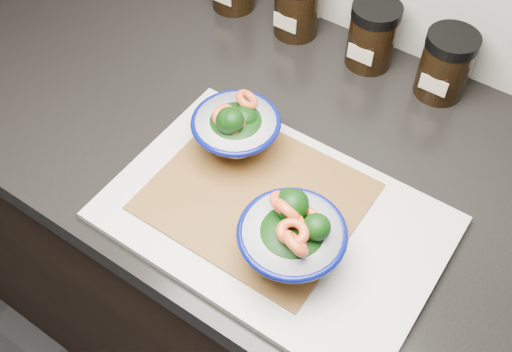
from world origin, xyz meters
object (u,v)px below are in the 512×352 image
Objects in this scene: bowl_left at (236,129)px; spice_jar_d at (445,65)px; cutting_board at (274,218)px; spice_jar_b at (297,5)px; spice_jar_c at (372,35)px; bowl_right at (292,237)px.

bowl_left is 0.35m from spice_jar_d.
cutting_board is at bearing -31.28° from bowl_left.
spice_jar_d reaches higher than cutting_board.
spice_jar_c is (0.15, 0.00, 0.00)m from spice_jar_b.
spice_jar_c is 1.00× the size of spice_jar_d.
bowl_left is 0.94× the size of bowl_right.
spice_jar_b reaches higher than bowl_left.
spice_jar_d is (0.03, 0.41, -0.00)m from bowl_right.
spice_jar_d is at bearing 86.13° from bowl_right.
spice_jar_c is (0.06, 0.30, -0.00)m from bowl_left.
spice_jar_d reaches higher than bowl_left.
cutting_board is 0.09m from bowl_right.
spice_jar_b and spice_jar_c have the same top height.
bowl_left is 0.30m from spice_jar_c.
spice_jar_c is (-0.10, 0.41, -0.00)m from bowl_right.
cutting_board is 3.48× the size of bowl_left.
cutting_board is 3.28× the size of bowl_right.
bowl_right is 0.41m from spice_jar_d.
bowl_left is at bearing -74.53° from spice_jar_b.
bowl_left is at bearing 148.72° from cutting_board.
spice_jar_b is at bearing 105.47° from bowl_left.
bowl_right is 1.22× the size of spice_jar_b.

